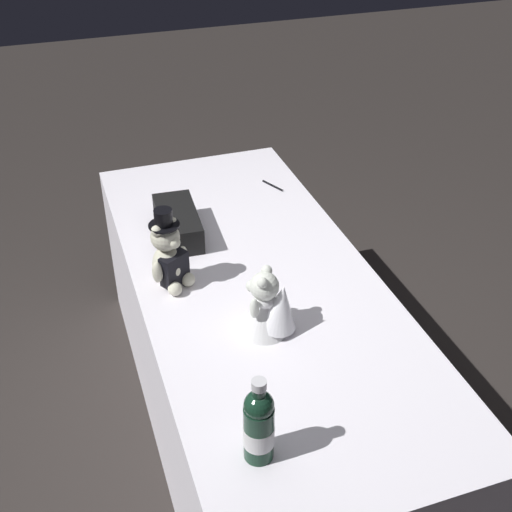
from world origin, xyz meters
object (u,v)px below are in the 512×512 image
Objects in this scene: teddy_bear_groom at (169,256)px; gift_case_black at (178,223)px; champagne_bottle at (259,425)px; teddy_bear_bride at (269,306)px; signing_pen at (273,186)px.

teddy_bear_groom is 0.89× the size of gift_case_black.
teddy_bear_groom is 0.83m from champagne_bottle.
signing_pen is at bearing 159.15° from teddy_bear_bride.
gift_case_black is (-0.66, -0.15, -0.04)m from teddy_bear_bride.
champagne_bottle is at bearing -22.69° from teddy_bear_bride.
champagne_bottle reaches higher than signing_pen.
teddy_bear_groom reaches higher than signing_pen.
teddy_bear_bride is at bearing 12.87° from gift_case_black.
teddy_bear_groom is at bearing -176.19° from champagne_bottle.
teddy_bear_groom is at bearing -143.99° from teddy_bear_bride.
teddy_bear_bride reaches higher than gift_case_black.
champagne_bottle reaches higher than gift_case_black.
champagne_bottle is 1.14m from gift_case_black.
gift_case_black is at bearing 177.65° from champagne_bottle.
teddy_bear_bride is 1.83× the size of signing_pen.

